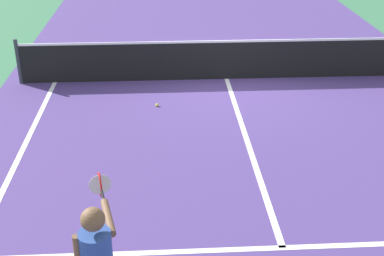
{
  "coord_description": "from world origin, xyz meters",
  "views": [
    {
      "loc": [
        -1.55,
        -11.99,
        4.55
      ],
      "look_at": [
        -1.12,
        -4.72,
        1.0
      ],
      "focal_mm": 49.6,
      "sensor_mm": 36.0,
      "label": 1
    }
  ],
  "objects": [
    {
      "name": "line_service_near",
      "position": [
        0.0,
        -6.4,
        0.0
      ],
      "size": [
        8.22,
        0.1,
        0.01
      ],
      "primitive_type": "cube",
      "color": "white",
      "rests_on": "ground_plane"
    },
    {
      "name": "line_center_service",
      "position": [
        0.0,
        -3.2,
        0.0
      ],
      "size": [
        0.1,
        6.4,
        0.01
      ],
      "primitive_type": "cube",
      "color": "white",
      "rests_on": "ground_plane"
    },
    {
      "name": "net",
      "position": [
        0.0,
        0.0,
        0.49
      ],
      "size": [
        9.88,
        0.09,
        1.07
      ],
      "color": "#33383D",
      "rests_on": "ground_plane"
    },
    {
      "name": "tennis_ball_near_net",
      "position": [
        -1.68,
        -1.57,
        0.03
      ],
      "size": [
        0.07,
        0.07,
        0.07
      ],
      "primitive_type": "sphere",
      "color": "#CCE033",
      "rests_on": "ground_plane"
    },
    {
      "name": "ground_plane",
      "position": [
        0.0,
        0.0,
        0.0
      ],
      "size": [
        60.0,
        60.0,
        0.0
      ],
      "primitive_type": "plane",
      "color": "#38724C"
    },
    {
      "name": "court_surface_inbounds",
      "position": [
        0.0,
        0.0,
        0.0
      ],
      "size": [
        10.62,
        24.4,
        0.0
      ],
      "primitive_type": "cube",
      "color": "#4C387A",
      "rests_on": "ground_plane"
    }
  ]
}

